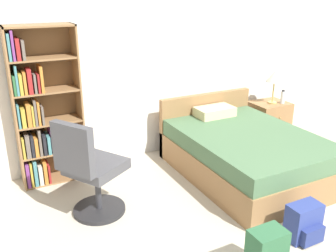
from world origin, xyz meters
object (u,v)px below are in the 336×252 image
(table_lamp, at_px, (275,77))
(backpack_blue, at_px, (304,223))
(office_chair, at_px, (90,172))
(bed, at_px, (243,152))
(nightstand, at_px, (268,120))
(bookshelf, at_px, (40,112))
(water_bottle, at_px, (283,97))

(table_lamp, relative_size, backpack_blue, 1.39)
(office_chair, distance_m, backpack_blue, 2.01)
(table_lamp, xyz_separation_m, backpack_blue, (-1.38, -2.01, -0.77))
(bed, bearing_deg, nightstand, 35.76)
(bed, height_order, nightstand, bed)
(bookshelf, distance_m, water_bottle, 3.35)
(bed, xyz_separation_m, table_lamp, (1.07, 0.73, 0.65))
(bed, distance_m, office_chair, 1.89)
(bookshelf, height_order, nightstand, bookshelf)
(water_bottle, xyz_separation_m, backpack_blue, (-1.50, -1.93, -0.48))
(bookshelf, bearing_deg, office_chair, -74.42)
(bookshelf, distance_m, office_chair, 1.05)
(bed, distance_m, table_lamp, 1.45)
(bookshelf, bearing_deg, table_lamp, -2.91)
(table_lamp, bearing_deg, bookshelf, 177.09)
(bookshelf, height_order, office_chair, bookshelf)
(bed, bearing_deg, water_bottle, 28.85)
(bed, relative_size, water_bottle, 9.46)
(bed, relative_size, backpack_blue, 5.55)
(bed, height_order, backpack_blue, bed)
(bed, xyz_separation_m, water_bottle, (1.19, 0.66, 0.36))
(water_bottle, bearing_deg, bookshelf, 175.88)
(nightstand, height_order, water_bottle, water_bottle)
(bookshelf, relative_size, nightstand, 3.24)
(water_bottle, relative_size, backpack_blue, 0.59)
(backpack_blue, bearing_deg, bed, 76.41)
(office_chair, xyz_separation_m, backpack_blue, (1.57, -1.22, -0.32))
(backpack_blue, bearing_deg, office_chair, 142.26)
(bookshelf, distance_m, nightstand, 3.26)
(bookshelf, bearing_deg, bed, -22.65)
(office_chair, xyz_separation_m, water_bottle, (3.07, 0.72, 0.16))
(office_chair, relative_size, backpack_blue, 2.99)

